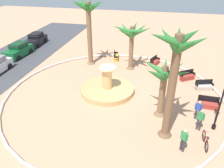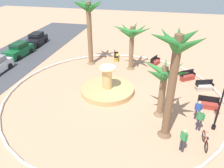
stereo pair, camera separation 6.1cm
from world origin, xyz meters
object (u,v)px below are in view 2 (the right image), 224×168
Objects in this scene: lamppost at (222,98)px; palm_tree_mid_plaza at (175,65)px; person_cyclist_helmet at (200,119)px; bench_west at (204,87)px; bench_southeast at (187,77)px; palm_tree_near_fountain at (164,79)px; person_cyclist_photo at (198,109)px; palm_tree_far_side at (132,36)px; bench_north at (155,62)px; fountain at (107,89)px; bench_southwest at (116,57)px; bicycle_red_frame at (205,141)px; parked_car_rightmost at (36,39)px; bench_east at (208,104)px; palm_tree_by_curb at (89,18)px; person_pedestrian_stroll at (183,139)px; parked_car_third at (19,50)px.

palm_tree_mid_plaza is at bearing 111.96° from lamppost.
person_cyclist_helmet is (1.00, -2.28, -4.22)m from palm_tree_mid_plaza.
bench_west is 2.25m from bench_southeast.
palm_tree_near_fountain is at bearing 140.40° from bench_west.
person_cyclist_photo is (0.87, 1.07, -1.72)m from lamppost.
bench_west is at bearing -26.55° from palm_tree_mid_plaza.
palm_tree_far_side is 4.55m from bench_north.
person_cyclist_photo is at bearing 166.20° from bench_west.
bench_north is 0.37× the size of lamppost.
fountain is 9.39m from lamppost.
palm_tree_mid_plaza is 14.51m from bench_southwest.
bench_north is at bearing -58.29° from palm_tree_far_side.
bench_southeast and bench_southwest have the same top height.
bench_southeast reaches higher than bicycle_red_frame.
fountain is 1.17× the size of parked_car_rightmost.
bench_east is 2.08m from person_cyclist_photo.
bench_west is 6.01m from person_cyclist_helmet.
palm_tree_far_side is 2.96× the size of bench_west.
bench_east and bench_southwest have the same top height.
palm_tree_by_curb is 4.29× the size of bench_north.
bench_southwest is at bearing 47.87° from bench_east.
bench_southeast is at bearing -60.68° from fountain.
palm_tree_near_fountain reaches higher than person_cyclist_helmet.
palm_tree_mid_plaza reaches higher than person_pedestrian_stroll.
palm_tree_far_side is at bearing 38.00° from person_cyclist_photo.
bench_west is 0.97× the size of bicycle_red_frame.
fountain reaches higher than bench_north.
parked_car_rightmost reaches higher than bench_southeast.
palm_tree_near_fountain is at bearing 10.74° from palm_tree_mid_plaza.
palm_tree_by_curb is 15.24m from lamppost.
palm_tree_by_curb is 4.22× the size of person_pedestrian_stroll.
palm_tree_by_curb is 4.98m from palm_tree_far_side.
palm_tree_mid_plaza reaches higher than parked_car_third.
lamppost is 3.02m from bicycle_red_frame.
bench_north is (7.69, 4.58, 0.00)m from bench_east.
palm_tree_mid_plaza is at bearing 113.66° from person_cyclist_helmet.
person_cyclist_photo is at bearing -159.36° from bench_north.
bench_north is 10.06m from person_cyclist_photo.
bench_north is 1.03× the size of bench_southeast.
palm_tree_mid_plaza is at bearing 79.10° from bicycle_red_frame.
palm_tree_near_fountain reaches higher than parked_car_third.
person_pedestrian_stroll is (-5.22, 2.28, 0.60)m from bench_east.
palm_tree_far_side is at bearing 66.26° from bench_west.
bench_east is at bearing -23.61° from person_pedestrian_stroll.
bench_north is 0.97× the size of bicycle_red_frame.
lamppost reaches higher than bench_west.
palm_tree_mid_plaza reaches higher than bicycle_red_frame.
lamppost is at bearing -140.43° from palm_tree_far_side.
bench_north is at bearing 10.10° from person_pedestrian_stroll.
person_cyclist_helmet is 0.41× the size of parked_car_third.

